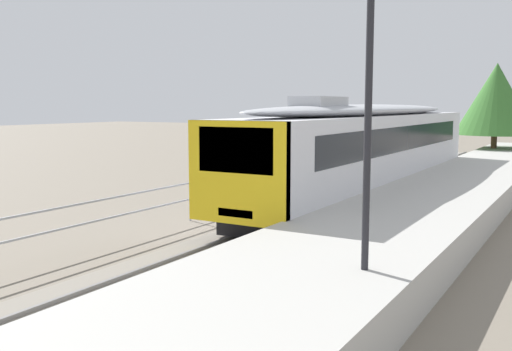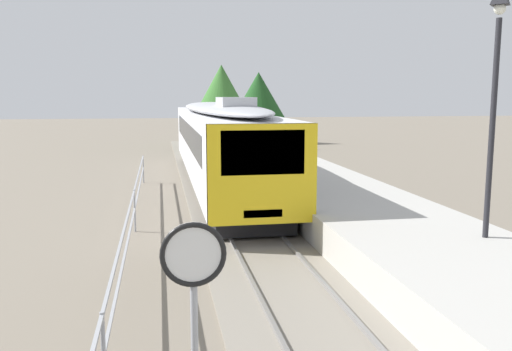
{
  "view_description": "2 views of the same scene",
  "coord_description": "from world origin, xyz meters",
  "views": [
    {
      "loc": [
        7.5,
        6.62,
        3.62
      ],
      "look_at": [
        0.0,
        19.45,
        1.8
      ],
      "focal_mm": 40.56,
      "sensor_mm": 36.0,
      "label": 1
    },
    {
      "loc": [
        -2.53,
        5.38,
        3.93
      ],
      "look_at": [
        0.0,
        19.45,
        1.8
      ],
      "focal_mm": 37.67,
      "sensor_mm": 36.0,
      "label": 2
    }
  ],
  "objects": [
    {
      "name": "platform_lamp_mid_platform",
      "position": [
        4.35,
        15.6,
        4.62
      ],
      "size": [
        0.34,
        0.34,
        5.35
      ],
      "color": "#232328",
      "rests_on": "station_platform"
    },
    {
      "name": "station_platform",
      "position": [
        3.25,
        22.0,
        0.45
      ],
      "size": [
        3.9,
        60.0,
        0.9
      ],
      "primitive_type": "cube",
      "color": "#B7B5AD",
      "rests_on": "ground"
    },
    {
      "name": "commuter_train",
      "position": [
        0.0,
        28.19,
        2.15
      ],
      "size": [
        2.82,
        19.72,
        3.74
      ],
      "color": "silver",
      "rests_on": "track_rails"
    },
    {
      "name": "ground_plane",
      "position": [
        -3.0,
        22.0,
        0.0
      ],
      "size": [
        160.0,
        160.0,
        0.0
      ],
      "primitive_type": "plane",
      "color": "slate"
    },
    {
      "name": "track_rails",
      "position": [
        0.0,
        22.0,
        0.03
      ],
      "size": [
        3.2,
        60.0,
        0.14
      ],
      "color": "gray",
      "rests_on": "ground"
    },
    {
      "name": "tree_behind_station_far",
      "position": [
        2.09,
        45.64,
        3.98
      ],
      "size": [
        4.93,
        4.93,
        6.22
      ],
      "color": "brown",
      "rests_on": "ground"
    }
  ]
}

